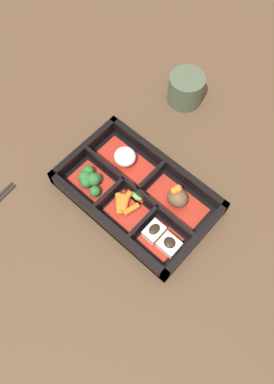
% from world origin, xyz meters
% --- Properties ---
extents(ground_plane, '(3.00, 3.00, 0.00)m').
position_xyz_m(ground_plane, '(0.00, 0.00, 0.00)').
color(ground_plane, '#4C3523').
extents(bento_base, '(0.33, 0.21, 0.01)m').
position_xyz_m(bento_base, '(0.00, 0.00, 0.01)').
color(bento_base, black).
rests_on(bento_base, ground_plane).
extents(bento_rim, '(0.33, 0.21, 0.04)m').
position_xyz_m(bento_rim, '(0.00, -0.00, 0.02)').
color(bento_rim, black).
rests_on(bento_rim, ground_plane).
extents(bowl_rice, '(0.13, 0.07, 0.04)m').
position_xyz_m(bowl_rice, '(-0.07, 0.04, 0.03)').
color(bowl_rice, maroon).
rests_on(bowl_rice, bento_base).
extents(bowl_stew, '(0.13, 0.07, 0.06)m').
position_xyz_m(bowl_stew, '(0.07, 0.04, 0.03)').
color(bowl_stew, maroon).
rests_on(bowl_stew, bento_base).
extents(bowl_greens, '(0.09, 0.07, 0.04)m').
position_xyz_m(bowl_greens, '(-0.09, -0.05, 0.03)').
color(bowl_greens, maroon).
rests_on(bowl_greens, bento_base).
extents(bowl_carrots, '(0.08, 0.07, 0.02)m').
position_xyz_m(bowl_carrots, '(0.00, -0.04, 0.02)').
color(bowl_carrots, maroon).
rests_on(bowl_carrots, bento_base).
extents(bowl_tofu, '(0.08, 0.07, 0.04)m').
position_xyz_m(bowl_tofu, '(0.11, -0.04, 0.02)').
color(bowl_tofu, maroon).
rests_on(bowl_tofu, bento_base).
extents(bowl_pickles, '(0.04, 0.03, 0.01)m').
position_xyz_m(bowl_pickles, '(0.00, -0.00, 0.02)').
color(bowl_pickles, maroon).
rests_on(bowl_pickles, bento_base).
extents(tea_cup, '(0.09, 0.09, 0.07)m').
position_xyz_m(tea_cup, '(-0.09, 0.28, 0.04)').
color(tea_cup, '#424C38').
rests_on(tea_cup, ground_plane).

